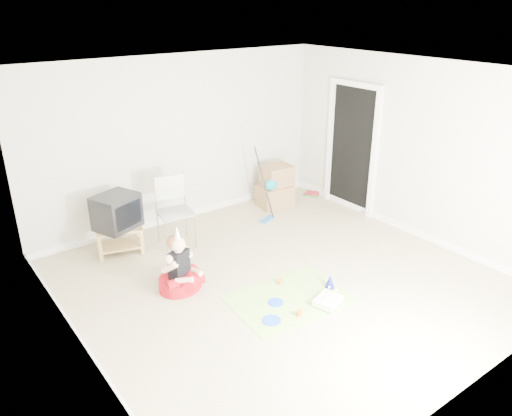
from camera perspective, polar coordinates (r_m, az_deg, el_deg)
ground at (r=6.45m, az=2.86°, el=-8.29°), size 5.00×5.00×0.00m
doorway_recess at (r=8.44m, az=10.95°, el=6.57°), size 0.02×0.90×2.05m
tv_stand at (r=7.26m, az=-15.32°, el=-3.27°), size 0.71×0.55×0.39m
crt_tv at (r=7.10m, az=-15.65°, el=-0.41°), size 0.69×0.64×0.48m
folding_chair at (r=7.22m, az=-9.19°, el=-0.49°), size 0.55×0.53×1.04m
cardboard_boxes at (r=8.56m, az=2.24°, el=2.40°), size 0.61×0.49×0.71m
floor_mop at (r=8.01m, az=1.31°, el=0.30°), size 0.31×0.37×1.16m
book_pile at (r=9.19m, az=6.39°, el=1.64°), size 0.27×0.30×0.05m
seated_woman at (r=6.28m, az=-8.69°, el=-7.55°), size 0.77×0.77×0.84m
party_mat at (r=6.10m, az=3.82°, el=-10.30°), size 1.48×1.13×0.01m
birthday_cake at (r=6.03m, az=8.22°, el=-10.51°), size 0.38×0.34×0.15m
blue_plate_near at (r=6.01m, az=2.26°, el=-10.73°), size 0.21×0.21×0.01m
blue_plate_far at (r=5.72m, az=1.80°, el=-12.71°), size 0.28×0.28×0.01m
orange_cup_near at (r=6.35m, az=2.77°, el=-8.41°), size 0.08×0.08×0.07m
orange_cup_far at (r=5.80m, az=4.96°, el=-11.86°), size 0.08×0.08×0.07m
blue_party_hat at (r=6.32m, az=8.45°, el=-8.28°), size 0.13×0.13×0.18m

